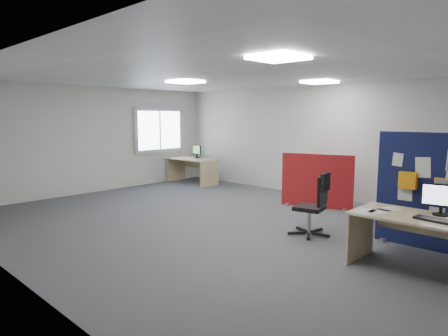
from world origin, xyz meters
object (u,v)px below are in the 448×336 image
Objects in this scene: main_desk at (435,231)px; second_desk at (193,165)px; monitor_second at (197,151)px; monitor_main at (442,198)px; red_divider at (317,181)px; office_chair at (316,201)px.

second_desk is at bearing 160.86° from main_desk.
second_desk is 3.72× the size of monitor_second.
second_desk is at bearing 151.81° from monitor_main.
monitor_main is 0.30× the size of red_divider.
monitor_second is at bearing 157.28° from red_divider.
main_desk is at bearing -54.70° from red_divider.
red_divider is (-3.00, 2.09, -0.39)m from monitor_main.
second_desk is (-7.26, 2.33, -0.40)m from monitor_main.
office_chair reaches higher than second_desk.
monitor_second is 5.80m from office_chair.
main_desk is 1.83× the size of office_chair.
monitor_second is 0.40× the size of office_chair.
monitor_main reaches higher than second_desk.
red_divider is 3.61× the size of monitor_second.
main_desk is 4.20× the size of monitor_main.
monitor_main is at bearing 89.40° from main_desk.
monitor_second is (-7.25, 2.48, -0.01)m from monitor_main.
second_desk is 0.42m from monitor_second.
red_divider reaches higher than monitor_second.
monitor_main is at bearing -20.10° from office_chair.
red_divider reaches higher than office_chair.
office_chair is (5.35, -2.08, 0.04)m from second_desk.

